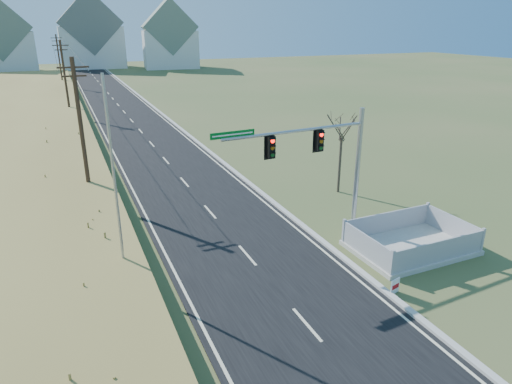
{
  "coord_description": "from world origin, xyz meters",
  "views": [
    {
      "loc": [
        -7.51,
        -14.57,
        10.85
      ],
      "look_at": [
        0.39,
        3.83,
        3.4
      ],
      "focal_mm": 32.0,
      "sensor_mm": 36.0,
      "label": 1
    }
  ],
  "objects_px": {
    "open_sign": "(395,286)",
    "flagpole": "(118,208)",
    "traffic_signal_mast": "(329,162)",
    "bare_tree": "(342,125)",
    "fence_enclosure": "(410,245)"
  },
  "relations": [
    {
      "from": "fence_enclosure",
      "to": "bare_tree",
      "type": "height_order",
      "value": "bare_tree"
    },
    {
      "from": "open_sign",
      "to": "flagpole",
      "type": "bearing_deg",
      "value": 138.23
    },
    {
      "from": "traffic_signal_mast",
      "to": "open_sign",
      "type": "distance_m",
      "value": 7.02
    },
    {
      "from": "flagpole",
      "to": "open_sign",
      "type": "bearing_deg",
      "value": -27.14
    },
    {
      "from": "open_sign",
      "to": "flagpole",
      "type": "distance_m",
      "value": 12.13
    },
    {
      "from": "fence_enclosure",
      "to": "bare_tree",
      "type": "distance_m",
      "value": 9.75
    },
    {
      "from": "flagpole",
      "to": "fence_enclosure",
      "type": "bearing_deg",
      "value": -9.76
    },
    {
      "from": "bare_tree",
      "to": "fence_enclosure",
      "type": "bearing_deg",
      "value": -98.42
    },
    {
      "from": "traffic_signal_mast",
      "to": "bare_tree",
      "type": "distance_m",
      "value": 7.31
    },
    {
      "from": "flagpole",
      "to": "bare_tree",
      "type": "distance_m",
      "value": 16.34
    },
    {
      "from": "fence_enclosure",
      "to": "bare_tree",
      "type": "relative_size",
      "value": 1.04
    },
    {
      "from": "traffic_signal_mast",
      "to": "flagpole",
      "type": "relative_size",
      "value": 0.94
    },
    {
      "from": "fence_enclosure",
      "to": "bare_tree",
      "type": "bearing_deg",
      "value": 80.47
    },
    {
      "from": "open_sign",
      "to": "flagpole",
      "type": "relative_size",
      "value": 0.08
    },
    {
      "from": "traffic_signal_mast",
      "to": "open_sign",
      "type": "bearing_deg",
      "value": -95.8
    }
  ]
}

